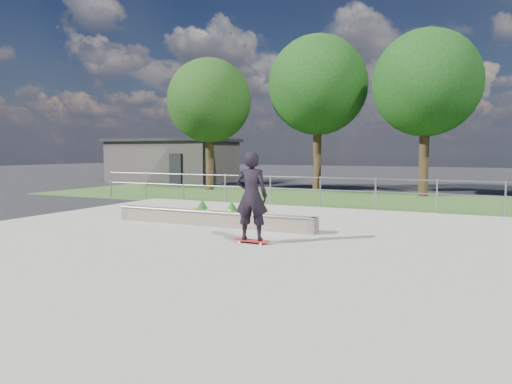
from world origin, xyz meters
TOP-DOWN VIEW (x-y plane):
  - ground at (0.00, 0.00)m, footprint 120.00×120.00m
  - grass_verge at (0.00, 11.00)m, footprint 30.00×8.00m
  - concrete_slab at (0.00, 0.00)m, footprint 15.00×15.00m
  - fence at (0.00, 7.50)m, footprint 20.06×0.06m
  - building at (-14.00, 18.00)m, footprint 8.40×5.40m
  - tree_far_left at (-8.00, 13.00)m, footprint 4.55×4.55m
  - tree_mid_left at (-2.50, 15.00)m, footprint 5.25×5.25m
  - tree_mid_right at (3.00, 14.00)m, footprint 4.90×4.90m
  - grind_ledge at (-1.43, 2.10)m, footprint 6.00×0.44m
  - planter_bed at (-1.23, 2.70)m, footprint 3.00×1.20m
  - skateboarder at (0.63, 0.35)m, footprint 0.80×0.62m

SIDE VIEW (x-z plane):
  - ground at x=0.00m, z-range 0.00..0.00m
  - grass_verge at x=0.00m, z-range 0.00..0.02m
  - concrete_slab at x=0.00m, z-range 0.00..0.06m
  - planter_bed at x=-1.23m, z-range -0.06..0.55m
  - grind_ledge at x=-1.43m, z-range 0.05..0.48m
  - fence at x=0.00m, z-range 0.17..1.37m
  - skateboarder at x=0.63m, z-range 0.10..2.14m
  - building at x=-14.00m, z-range 0.01..3.01m
  - tree_far_left at x=-8.00m, z-range 1.28..8.43m
  - tree_mid_right at x=3.00m, z-range 1.38..9.08m
  - tree_mid_left at x=-2.50m, z-range 1.48..9.73m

